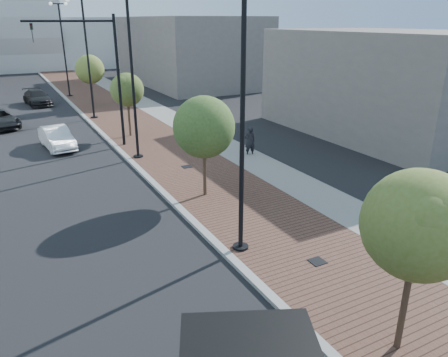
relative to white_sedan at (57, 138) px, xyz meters
name	(u,v)px	position (x,y,z in m)	size (l,w,h in m)	color
sidewalk	(112,103)	(6.76, 13.48, -0.63)	(7.00, 140.00, 0.12)	#4C2D23
concrete_strip	(139,101)	(9.46, 13.48, -0.62)	(2.40, 140.00, 0.13)	slate
curb	(74,106)	(3.26, 13.48, -0.62)	(0.30, 140.00, 0.14)	gray
white_sedan	(57,138)	(0.00, 0.00, 0.00)	(1.45, 4.16, 1.37)	white
dark_car_far	(37,98)	(0.45, 16.36, 0.00)	(1.93, 4.74, 1.38)	black
pedestrian	(250,142)	(9.90, -7.14, 0.22)	(0.66, 0.43, 1.81)	black
streetlight_1	(239,132)	(3.75, -16.52, 3.66)	(1.44, 0.56, 9.21)	black
streetlight_2	(132,75)	(3.86, -4.52, 4.13)	(1.72, 0.56, 9.28)	black
streetlight_3	(87,65)	(3.75, 7.48, 3.66)	(1.44, 0.56, 9.21)	black
streetlight_4	(64,49)	(3.86, 19.48, 4.13)	(1.72, 0.56, 9.28)	black
traffic_mast	(103,68)	(2.96, -1.52, 4.30)	(5.09, 0.20, 8.00)	black
tree_0	(419,225)	(4.90, -22.50, 2.76)	(2.54, 2.52, 4.72)	#382619
tree_1	(205,127)	(4.90, -11.50, 2.59)	(2.73, 2.73, 4.65)	#382619
tree_2	(128,90)	(4.90, 0.50, 2.57)	(2.30, 2.24, 4.39)	#382619
tree_3	(90,69)	(4.90, 12.50, 2.77)	(2.58, 2.57, 4.75)	#382619
convention_center	(12,30)	(1.26, 58.48, 5.32)	(50.00, 30.00, 50.00)	#ADB4B7
commercial_block_ne	(188,51)	(19.26, 23.48, 3.31)	(12.00, 22.00, 8.00)	#635C59
commercial_block_e	(385,83)	(21.26, -6.52, 2.81)	(10.00, 16.00, 7.00)	#5F5855
utility_cover_1	(317,261)	(5.66, -18.52, -0.56)	(0.50, 0.50, 0.02)	black
utility_cover_2	(187,167)	(5.66, -7.52, -0.56)	(0.50, 0.50, 0.02)	black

